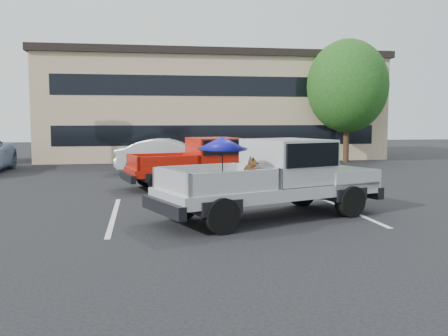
{
  "coord_description": "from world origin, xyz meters",
  "views": [
    {
      "loc": [
        -2.3,
        -10.38,
        2.35
      ],
      "look_at": [
        -0.53,
        0.29,
        1.3
      ],
      "focal_mm": 40.0,
      "sensor_mm": 36.0,
      "label": 1
    }
  ],
  "objects_px": {
    "tree_back": "(261,90)",
    "silver_pickup": "(280,174)",
    "red_pickup": "(209,160)",
    "silver_sedan": "(170,156)",
    "tree_right": "(347,86)"
  },
  "relations": [
    {
      "from": "tree_back",
      "to": "silver_pickup",
      "type": "height_order",
      "value": "tree_back"
    },
    {
      "from": "red_pickup",
      "to": "silver_sedan",
      "type": "bearing_deg",
      "value": 90.77
    },
    {
      "from": "tree_right",
      "to": "silver_sedan",
      "type": "distance_m",
      "value": 11.62
    },
    {
      "from": "tree_right",
      "to": "red_pickup",
      "type": "bearing_deg",
      "value": -134.62
    },
    {
      "from": "tree_back",
      "to": "silver_pickup",
      "type": "distance_m",
      "value": 23.57
    },
    {
      "from": "red_pickup",
      "to": "silver_sedan",
      "type": "relative_size",
      "value": 1.19
    },
    {
      "from": "silver_sedan",
      "to": "tree_back",
      "type": "bearing_deg",
      "value": -19.55
    },
    {
      "from": "tree_back",
      "to": "silver_sedan",
      "type": "xyz_separation_m",
      "value": [
        -7.07,
        -12.64,
        -3.65
      ]
    },
    {
      "from": "silver_pickup",
      "to": "silver_sedan",
      "type": "distance_m",
      "value": 10.35
    },
    {
      "from": "tree_right",
      "to": "red_pickup",
      "type": "distance_m",
      "value": 13.18
    },
    {
      "from": "tree_right",
      "to": "tree_back",
      "type": "distance_m",
      "value": 8.55
    },
    {
      "from": "red_pickup",
      "to": "silver_sedan",
      "type": "distance_m",
      "value": 4.58
    },
    {
      "from": "silver_pickup",
      "to": "red_pickup",
      "type": "bearing_deg",
      "value": 78.73
    },
    {
      "from": "silver_pickup",
      "to": "tree_right",
      "type": "bearing_deg",
      "value": 40.72
    },
    {
      "from": "tree_right",
      "to": "silver_sedan",
      "type": "xyz_separation_m",
      "value": [
        -10.07,
        -4.64,
        -3.45
      ]
    }
  ]
}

